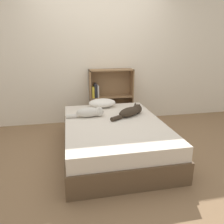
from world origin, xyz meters
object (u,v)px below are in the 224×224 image
at_px(cat_light, 90,112).
at_px(cat_dark, 131,111).
at_px(pillow, 102,103).
at_px(bookshelf, 109,95).
at_px(bed, 114,137).

distance_m(cat_light, cat_dark, 0.61).
distance_m(pillow, bookshelf, 0.59).
distance_m(bed, cat_light, 0.52).
distance_m(cat_light, bookshelf, 1.13).
bearing_deg(cat_light, pillow, 61.65).
bearing_deg(cat_light, bookshelf, 64.16).
bearing_deg(bed, cat_light, 136.79).
bearing_deg(bookshelf, cat_light, -115.41).
relative_size(cat_dark, bookshelf, 0.53).
height_order(bed, cat_light, cat_light).
relative_size(pillow, cat_light, 0.82).
xyz_separation_m(bed, cat_light, (-0.30, 0.28, 0.31)).
bearing_deg(cat_dark, pillow, 91.19).
height_order(pillow, cat_dark, cat_dark).
relative_size(bed, bookshelf, 1.82).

